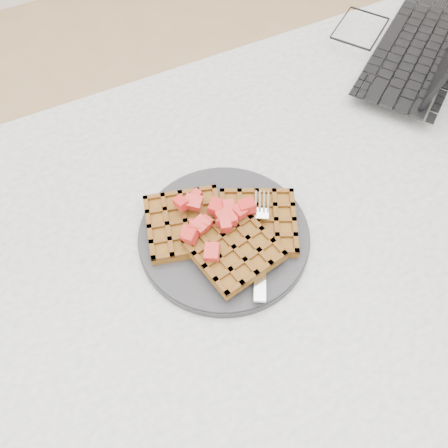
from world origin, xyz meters
name	(u,v)px	position (x,y,z in m)	size (l,w,h in m)	color
ground	(254,375)	(0.00, 0.00, 0.00)	(4.00, 4.00, 0.00)	tan
table	(273,264)	(0.00, 0.00, 0.64)	(1.20, 0.80, 0.75)	beige
plate	(224,236)	(-0.08, 0.02, 0.76)	(0.25, 0.25, 0.02)	black
waffles	(225,231)	(-0.08, 0.01, 0.78)	(0.24, 0.20, 0.03)	brown
strawberry_pile	(224,218)	(-0.08, 0.02, 0.80)	(0.15, 0.15, 0.02)	#9B0303
fork	(261,240)	(-0.04, -0.02, 0.77)	(0.02, 0.18, 0.02)	silver
laptop	(408,37)	(0.41, 0.24, 0.79)	(0.45, 0.43, 0.25)	black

